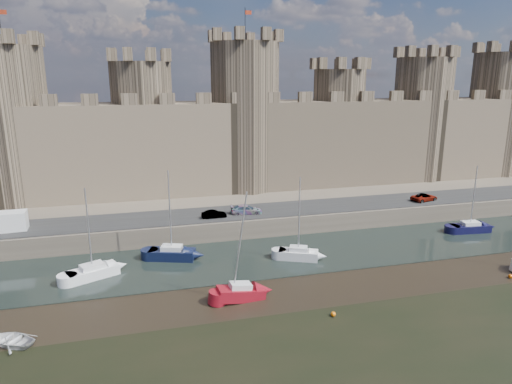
% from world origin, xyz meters
% --- Properties ---
extents(water_channel, '(160.00, 12.00, 0.08)m').
position_xyz_m(water_channel, '(0.00, 24.00, 0.04)').
color(water_channel, black).
rests_on(water_channel, ground).
extents(quay, '(160.00, 60.00, 2.50)m').
position_xyz_m(quay, '(0.00, 60.00, 1.25)').
color(quay, '#4C443A').
rests_on(quay, ground).
extents(road, '(160.00, 7.00, 0.10)m').
position_xyz_m(road, '(0.00, 34.00, 2.55)').
color(road, black).
rests_on(road, quay).
extents(castle, '(108.50, 11.00, 29.00)m').
position_xyz_m(castle, '(-0.64, 48.00, 11.67)').
color(castle, '#42382B').
rests_on(castle, quay).
extents(car_0, '(4.17, 2.78, 1.32)m').
position_xyz_m(car_0, '(-31.21, 34.34, 3.16)').
color(car_0, gray).
rests_on(car_0, quay).
extents(car_1, '(3.22, 1.15, 1.06)m').
position_xyz_m(car_1, '(-5.98, 32.41, 3.03)').
color(car_1, gray).
rests_on(car_1, quay).
extents(car_2, '(4.39, 2.24, 1.22)m').
position_xyz_m(car_2, '(-1.50, 33.16, 3.11)').
color(car_2, gray).
rests_on(car_2, quay).
extents(car_3, '(4.54, 2.92, 1.16)m').
position_xyz_m(car_3, '(25.47, 32.83, 3.08)').
color(car_3, gray).
rests_on(car_3, quay).
extents(van, '(5.51, 2.51, 2.35)m').
position_xyz_m(van, '(-31.14, 33.50, 3.67)').
color(van, silver).
rests_on(van, quay).
extents(sailboat_0, '(5.52, 3.98, 9.64)m').
position_xyz_m(sailboat_0, '(-20.38, 22.97, 0.76)').
color(sailboat_0, white).
rests_on(sailboat_0, ground).
extents(sailboat_1, '(5.57, 3.53, 10.42)m').
position_xyz_m(sailboat_1, '(-11.99, 25.88, 0.82)').
color(sailboat_1, black).
rests_on(sailboat_1, ground).
extents(sailboat_2, '(4.79, 3.41, 9.65)m').
position_xyz_m(sailboat_2, '(2.04, 22.24, 0.78)').
color(sailboat_2, silver).
rests_on(sailboat_2, ground).
extents(sailboat_3, '(5.33, 2.51, 9.05)m').
position_xyz_m(sailboat_3, '(27.65, 25.36, 0.72)').
color(sailboat_3, black).
rests_on(sailboat_3, ground).
extents(sailboat_4, '(4.65, 2.16, 10.54)m').
position_xyz_m(sailboat_4, '(-6.46, 14.57, 0.77)').
color(sailboat_4, maroon).
rests_on(sailboat_4, ground).
extents(dinghy_6, '(4.71, 4.42, 0.79)m').
position_xyz_m(dinghy_6, '(-25.58, 11.89, 0.40)').
color(dinghy_6, silver).
rests_on(dinghy_6, ground).
extents(buoy_1, '(0.46, 0.46, 0.46)m').
position_xyz_m(buoy_1, '(0.73, 9.44, 0.23)').
color(buoy_1, '#D76509').
rests_on(buoy_1, ground).
extents(buoy_3, '(0.43, 0.43, 0.43)m').
position_xyz_m(buoy_3, '(21.84, 12.00, 0.22)').
color(buoy_3, '#C55208').
rests_on(buoy_3, ground).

